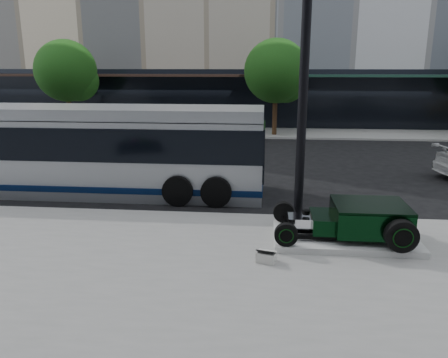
# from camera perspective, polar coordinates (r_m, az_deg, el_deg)

# --- Properties ---
(ground) EXTENTS (120.00, 120.00, 0.00)m
(ground) POSITION_cam_1_polar(r_m,az_deg,el_deg) (14.53, 3.40, -2.40)
(ground) COLOR black
(ground) RESTS_ON ground
(sidewalk_far) EXTENTS (70.00, 4.00, 0.12)m
(sidewalk_far) POSITION_cam_1_polar(r_m,az_deg,el_deg) (28.20, 4.48, 6.05)
(sidewalk_far) COLOR gray
(sidewalk_far) RESTS_ON ground
(street_trees) EXTENTS (29.80, 3.80, 5.70)m
(street_trees) POSITION_cam_1_polar(r_m,az_deg,el_deg) (26.97, 7.11, 13.50)
(street_trees) COLOR black
(street_trees) RESTS_ON sidewalk_far
(display_plinth) EXTENTS (3.40, 1.80, 0.15)m
(display_plinth) POSITION_cam_1_polar(r_m,az_deg,el_deg) (11.06, 15.46, -7.43)
(display_plinth) COLOR silver
(display_plinth) RESTS_ON sidewalk_near
(hot_rod) EXTENTS (3.22, 2.00, 0.81)m
(hot_rod) POSITION_cam_1_polar(r_m,az_deg,el_deg) (10.95, 17.36, -4.99)
(hot_rod) COLOR black
(hot_rod) RESTS_ON display_plinth
(info_plaque) EXTENTS (0.46, 0.39, 0.31)m
(info_plaque) POSITION_cam_1_polar(r_m,az_deg,el_deg) (9.63, 5.53, -10.02)
(info_plaque) COLOR silver
(info_plaque) RESTS_ON sidewalk_near
(lamppost) EXTENTS (0.43, 0.43, 7.85)m
(lamppost) POSITION_cam_1_polar(r_m,az_deg,el_deg) (11.23, 10.34, 11.84)
(lamppost) COLOR black
(lamppost) RESTS_ON sidewalk_near
(transit_bus) EXTENTS (12.12, 2.88, 2.92)m
(transit_bus) POSITION_cam_1_polar(r_m,az_deg,el_deg) (15.58, -17.52, 3.74)
(transit_bus) COLOR #A3A7AC
(transit_bus) RESTS_ON ground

